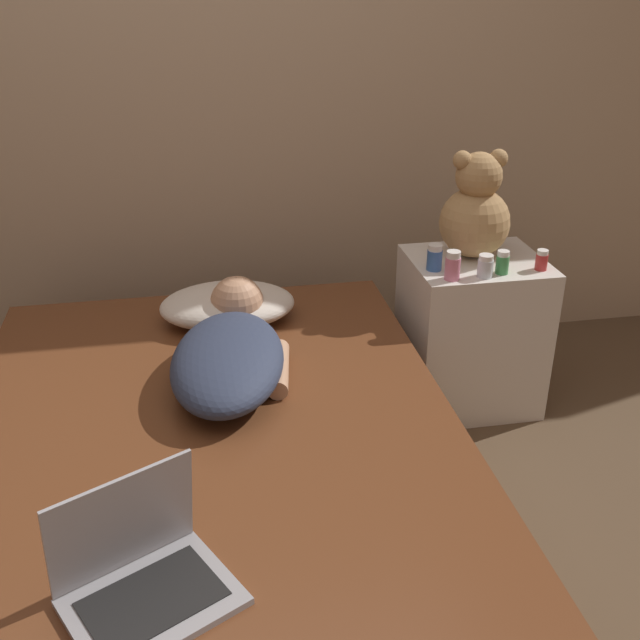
{
  "coord_description": "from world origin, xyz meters",
  "views": [
    {
      "loc": [
        -0.01,
        -1.74,
        1.57
      ],
      "look_at": [
        0.35,
        0.23,
        0.59
      ],
      "focal_mm": 42.0,
      "sensor_mm": 36.0,
      "label": 1
    }
  ],
  "objects_px": {
    "teddy_bear": "(476,211)",
    "bottle_clear": "(485,266)",
    "pillow": "(228,305)",
    "bottle_red": "(542,260)",
    "person_lying": "(231,350)",
    "laptop": "(141,572)",
    "bottle_pink": "(453,266)",
    "bottle_green": "(502,262)",
    "bottle_blue": "(435,258)"
  },
  "relations": [
    {
      "from": "laptop",
      "to": "bottle_red",
      "type": "relative_size",
      "value": 5.47
    },
    {
      "from": "bottle_pink",
      "to": "bottle_blue",
      "type": "distance_m",
      "value": 0.1
    },
    {
      "from": "person_lying",
      "to": "laptop",
      "type": "distance_m",
      "value": 0.89
    },
    {
      "from": "bottle_pink",
      "to": "bottle_clear",
      "type": "bearing_deg",
      "value": -0.3
    },
    {
      "from": "pillow",
      "to": "bottle_pink",
      "type": "bearing_deg",
      "value": -13.75
    },
    {
      "from": "teddy_bear",
      "to": "bottle_clear",
      "type": "xyz_separation_m",
      "value": [
        -0.03,
        -0.2,
        -0.13
      ]
    },
    {
      "from": "bottle_red",
      "to": "bottle_blue",
      "type": "relative_size",
      "value": 0.79
    },
    {
      "from": "person_lying",
      "to": "bottle_blue",
      "type": "bearing_deg",
      "value": 29.94
    },
    {
      "from": "pillow",
      "to": "person_lying",
      "type": "bearing_deg",
      "value": -92.43
    },
    {
      "from": "pillow",
      "to": "laptop",
      "type": "xyz_separation_m",
      "value": [
        -0.26,
        -1.23,
        -0.0
      ]
    },
    {
      "from": "laptop",
      "to": "bottle_pink",
      "type": "height_order",
      "value": "bottle_pink"
    },
    {
      "from": "bottle_green",
      "to": "bottle_pink",
      "type": "height_order",
      "value": "bottle_pink"
    },
    {
      "from": "bottle_red",
      "to": "bottle_clear",
      "type": "distance_m",
      "value": 0.22
    },
    {
      "from": "pillow",
      "to": "bottle_red",
      "type": "relative_size",
      "value": 6.49
    },
    {
      "from": "person_lying",
      "to": "bottle_red",
      "type": "xyz_separation_m",
      "value": [
        1.1,
        0.21,
        0.13
      ]
    },
    {
      "from": "person_lying",
      "to": "bottle_green",
      "type": "relative_size",
      "value": 9.59
    },
    {
      "from": "bottle_green",
      "to": "bottle_pink",
      "type": "relative_size",
      "value": 0.82
    },
    {
      "from": "pillow",
      "to": "bottle_clear",
      "type": "height_order",
      "value": "bottle_clear"
    },
    {
      "from": "bottle_red",
      "to": "bottle_clear",
      "type": "xyz_separation_m",
      "value": [
        -0.22,
        -0.03,
        0.0
      ]
    },
    {
      "from": "bottle_pink",
      "to": "pillow",
      "type": "bearing_deg",
      "value": 166.25
    },
    {
      "from": "teddy_bear",
      "to": "bottle_red",
      "type": "distance_m",
      "value": 0.29
    },
    {
      "from": "person_lying",
      "to": "laptop",
      "type": "relative_size",
      "value": 1.98
    },
    {
      "from": "person_lying",
      "to": "bottle_clear",
      "type": "xyz_separation_m",
      "value": [
        0.88,
        0.19,
        0.14
      ]
    },
    {
      "from": "person_lying",
      "to": "bottle_pink",
      "type": "relative_size",
      "value": 7.86
    },
    {
      "from": "bottle_pink",
      "to": "bottle_clear",
      "type": "distance_m",
      "value": 0.12
    },
    {
      "from": "bottle_pink",
      "to": "bottle_blue",
      "type": "height_order",
      "value": "bottle_pink"
    },
    {
      "from": "teddy_bear",
      "to": "bottle_blue",
      "type": "xyz_separation_m",
      "value": [
        -0.18,
        -0.11,
        -0.12
      ]
    },
    {
      "from": "pillow",
      "to": "bottle_red",
      "type": "bearing_deg",
      "value": -8.32
    },
    {
      "from": "laptop",
      "to": "teddy_bear",
      "type": "xyz_separation_m",
      "value": [
        1.15,
        1.24,
        0.29
      ]
    },
    {
      "from": "pillow",
      "to": "bottle_blue",
      "type": "relative_size",
      "value": 5.11
    },
    {
      "from": "person_lying",
      "to": "bottle_blue",
      "type": "relative_size",
      "value": 8.53
    },
    {
      "from": "teddy_bear",
      "to": "bottle_green",
      "type": "xyz_separation_m",
      "value": [
        0.04,
        -0.18,
        -0.13
      ]
    },
    {
      "from": "teddy_bear",
      "to": "bottle_blue",
      "type": "bearing_deg",
      "value": -149.39
    },
    {
      "from": "pillow",
      "to": "bottle_clear",
      "type": "relative_size",
      "value": 5.94
    },
    {
      "from": "bottle_green",
      "to": "bottle_pink",
      "type": "bearing_deg",
      "value": -174.42
    },
    {
      "from": "bottle_blue",
      "to": "bottle_clear",
      "type": "bearing_deg",
      "value": -31.74
    },
    {
      "from": "teddy_bear",
      "to": "laptop",
      "type": "bearing_deg",
      "value": -132.81
    },
    {
      "from": "laptop",
      "to": "pillow",
      "type": "bearing_deg",
      "value": 50.38
    },
    {
      "from": "bottle_clear",
      "to": "person_lying",
      "type": "bearing_deg",
      "value": -167.96
    },
    {
      "from": "person_lying",
      "to": "bottle_red",
      "type": "distance_m",
      "value": 1.12
    },
    {
      "from": "pillow",
      "to": "person_lying",
      "type": "relative_size",
      "value": 0.6
    },
    {
      "from": "bottle_blue",
      "to": "person_lying",
      "type": "bearing_deg",
      "value": -159.04
    },
    {
      "from": "bottle_red",
      "to": "bottle_clear",
      "type": "height_order",
      "value": "bottle_clear"
    },
    {
      "from": "bottle_blue",
      "to": "bottle_pink",
      "type": "bearing_deg",
      "value": -70.38
    },
    {
      "from": "pillow",
      "to": "person_lying",
      "type": "xyz_separation_m",
      "value": [
        -0.02,
        -0.37,
        0.02
      ]
    },
    {
      "from": "person_lying",
      "to": "teddy_bear",
      "type": "height_order",
      "value": "teddy_bear"
    },
    {
      "from": "teddy_bear",
      "to": "pillow",
      "type": "bearing_deg",
      "value": -179.12
    },
    {
      "from": "bottle_red",
      "to": "bottle_green",
      "type": "height_order",
      "value": "bottle_green"
    },
    {
      "from": "bottle_green",
      "to": "bottle_clear",
      "type": "xyz_separation_m",
      "value": [
        -0.07,
        -0.02,
        -0.0
      ]
    },
    {
      "from": "teddy_bear",
      "to": "bottle_green",
      "type": "bearing_deg",
      "value": -77.13
    }
  ]
}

